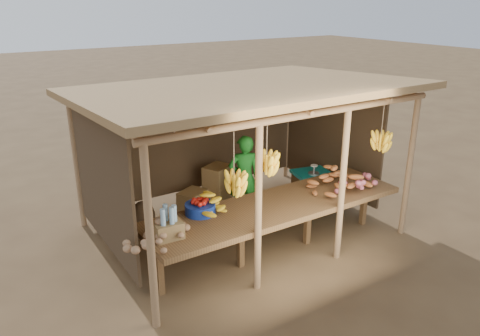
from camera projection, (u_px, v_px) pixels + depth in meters
ground at (240, 229)px, 7.60m from camera, size 60.00×60.00×0.00m
stall_structure at (248, 116)px, 6.85m from camera, size 4.70×3.50×2.43m
counter at (276, 208)px, 6.60m from camera, size 3.90×1.05×0.80m
potato_heap at (157, 231)px, 5.43m from camera, size 1.01×0.76×0.36m
sweet_potato_heap at (337, 177)px, 7.07m from camera, size 0.97×0.65×0.36m
onion_heap at (356, 177)px, 7.05m from camera, size 0.99×0.71×0.36m
banana_pile at (212, 203)px, 6.19m from camera, size 0.65×0.50×0.35m
tomato_basin at (200, 208)px, 6.26m from camera, size 0.41×0.41×0.22m
bottle_box at (168, 226)px, 5.61m from camera, size 0.35×0.29×0.42m
vendor at (244, 178)px, 7.71m from camera, size 0.62×0.52×1.46m
tarp_crate at (312, 186)px, 8.47m from camera, size 0.75×0.68×0.77m
carton_stack at (210, 191)px, 8.26m from camera, size 1.07×0.52×0.73m
burlap_sacks at (132, 217)px, 7.48m from camera, size 0.76×0.40×0.54m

